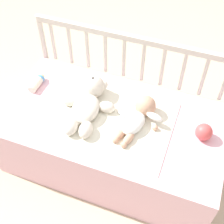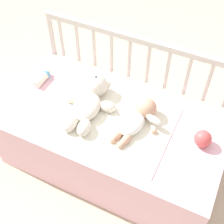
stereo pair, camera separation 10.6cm
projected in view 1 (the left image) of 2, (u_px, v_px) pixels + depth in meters
name	position (u px, v px, depth m)	size (l,w,h in m)	color
ground_plane	(112.00, 158.00, 2.11)	(12.00, 12.00, 0.00)	#C6B293
crib_mattress	(112.00, 140.00, 1.96)	(1.31, 0.69, 0.42)	#EDB7C6
crib_rail	(133.00, 64.00, 1.94)	(1.31, 0.04, 0.74)	beige
blanket	(105.00, 119.00, 1.79)	(0.76, 0.53, 0.01)	silver
teddy_bear	(88.00, 102.00, 1.81)	(0.33, 0.43, 0.14)	silver
baby	(138.00, 116.00, 1.75)	(0.27, 0.35, 0.12)	white
baby_bottle	(37.00, 83.00, 1.96)	(0.05, 0.15, 0.05)	#F4E5CC
toy_ball	(204.00, 132.00, 1.67)	(0.09, 0.09, 0.09)	#DB4C4C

